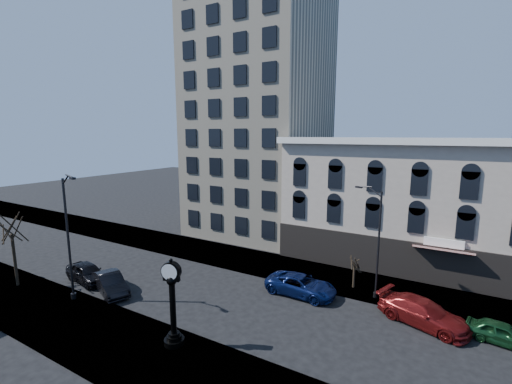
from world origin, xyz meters
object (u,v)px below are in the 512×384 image
Objects in this scene: street_lamp_near at (69,205)px; car_near_b at (110,283)px; car_near_a at (87,273)px; warning_sign at (14,259)px; street_clock at (173,306)px.

car_near_b is (0.69, 2.44, -6.88)m from street_lamp_near.
street_lamp_near is 7.97m from car_near_a.
car_near_a is (6.43, 2.68, -0.91)m from warning_sign.
street_clock is 11.39m from street_lamp_near.
warning_sign is at bearing 161.61° from street_clock.
street_clock is at bearing 18.04° from warning_sign.
street_clock is at bearing -95.99° from car_near_a.
car_near_a is at bearing 147.70° from street_lamp_near.
warning_sign is at bearing 124.38° from car_near_b.
warning_sign is (-19.53, 0.44, -0.87)m from street_clock.
warning_sign reaches higher than car_near_b.
street_clock is 13.58m from car_near_a.
warning_sign reaches higher than car_near_a.
warning_sign is 0.48× the size of car_near_b.
street_lamp_near is 2.05× the size of car_near_b.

